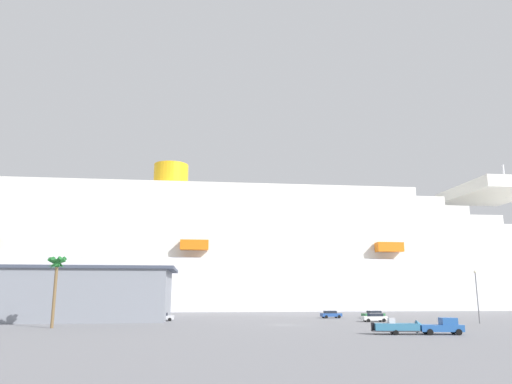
{
  "coord_description": "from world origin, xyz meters",
  "views": [
    {
      "loc": [
        -21.39,
        -82.67,
        5.61
      ],
      "look_at": [
        0.67,
        26.59,
        28.82
      ],
      "focal_mm": 33.66,
      "sensor_mm": 36.0,
      "label": 1
    }
  ],
  "objects_px": {
    "pickup_truck": "(443,327)",
    "small_boat_on_trailer": "(401,327)",
    "palm_tree": "(57,269)",
    "parked_car_green_wagon": "(373,314)",
    "parked_car_white_van": "(375,317)",
    "parked_car_blue_suv": "(331,314)",
    "cruise_ship": "(287,260)",
    "street_lamp": "(477,289)",
    "parked_car_silver_sedan": "(162,317)"
  },
  "relations": [
    {
      "from": "small_boat_on_trailer",
      "to": "parked_car_white_van",
      "type": "height_order",
      "value": "small_boat_on_trailer"
    },
    {
      "from": "cruise_ship",
      "to": "parked_car_green_wagon",
      "type": "xyz_separation_m",
      "value": [
        5.19,
        -51.58,
        -14.79
      ]
    },
    {
      "from": "cruise_ship",
      "to": "parked_car_white_van",
      "type": "distance_m",
      "value": 65.11
    },
    {
      "from": "parked_car_silver_sedan",
      "to": "parked_car_green_wagon",
      "type": "distance_m",
      "value": 45.04
    },
    {
      "from": "parked_car_green_wagon",
      "to": "parked_car_blue_suv",
      "type": "bearing_deg",
      "value": 166.42
    },
    {
      "from": "cruise_ship",
      "to": "street_lamp",
      "type": "height_order",
      "value": "cruise_ship"
    },
    {
      "from": "cruise_ship",
      "to": "parked_car_blue_suv",
      "type": "distance_m",
      "value": 51.72
    },
    {
      "from": "street_lamp",
      "to": "parked_car_white_van",
      "type": "xyz_separation_m",
      "value": [
        -16.38,
        8.37,
        -5.19
      ]
    },
    {
      "from": "small_boat_on_trailer",
      "to": "street_lamp",
      "type": "xyz_separation_m",
      "value": [
        24.92,
        18.12,
        5.06
      ]
    },
    {
      "from": "pickup_truck",
      "to": "parked_car_blue_suv",
      "type": "height_order",
      "value": "pickup_truck"
    },
    {
      "from": "parked_car_silver_sedan",
      "to": "parked_car_white_van",
      "type": "distance_m",
      "value": 41.11
    },
    {
      "from": "small_boat_on_trailer",
      "to": "parked_car_blue_suv",
      "type": "distance_m",
      "value": 40.77
    },
    {
      "from": "parked_car_white_van",
      "to": "parked_car_green_wagon",
      "type": "distance_m",
      "value": 12.96
    },
    {
      "from": "cruise_ship",
      "to": "small_boat_on_trailer",
      "type": "xyz_separation_m",
      "value": [
        -8.62,
        -89.9,
        -14.66
      ]
    },
    {
      "from": "pickup_truck",
      "to": "palm_tree",
      "type": "relative_size",
      "value": 0.53
    },
    {
      "from": "small_boat_on_trailer",
      "to": "parked_car_blue_suv",
      "type": "xyz_separation_m",
      "value": [
        4.9,
        40.48,
        -0.13
      ]
    },
    {
      "from": "street_lamp",
      "to": "parked_car_silver_sedan",
      "type": "distance_m",
      "value": 59.44
    },
    {
      "from": "palm_tree",
      "to": "parked_car_white_van",
      "type": "distance_m",
      "value": 57.69
    },
    {
      "from": "pickup_truck",
      "to": "small_boat_on_trailer",
      "type": "relative_size",
      "value": 0.73
    },
    {
      "from": "street_lamp",
      "to": "parked_car_blue_suv",
      "type": "bearing_deg",
      "value": 131.85
    },
    {
      "from": "small_boat_on_trailer",
      "to": "palm_tree",
      "type": "distance_m",
      "value": 53.53
    },
    {
      "from": "small_boat_on_trailer",
      "to": "parked_car_blue_suv",
      "type": "bearing_deg",
      "value": 83.1
    },
    {
      "from": "palm_tree",
      "to": "pickup_truck",
      "type": "bearing_deg",
      "value": -22.97
    },
    {
      "from": "small_boat_on_trailer",
      "to": "parked_car_white_van",
      "type": "distance_m",
      "value": 27.83
    },
    {
      "from": "palm_tree",
      "to": "parked_car_green_wagon",
      "type": "xyz_separation_m",
      "value": [
        62.13,
        16.81,
        -8.4
      ]
    },
    {
      "from": "palm_tree",
      "to": "cruise_ship",
      "type": "bearing_deg",
      "value": 50.22
    },
    {
      "from": "parked_car_white_van",
      "to": "parked_car_silver_sedan",
      "type": "bearing_deg",
      "value": 165.18
    },
    {
      "from": "parked_car_green_wagon",
      "to": "parked_car_blue_suv",
      "type": "relative_size",
      "value": 1.11
    },
    {
      "from": "palm_tree",
      "to": "parked_car_white_van",
      "type": "xyz_separation_m",
      "value": [
        56.86,
        4.97,
        -8.4
      ]
    },
    {
      "from": "parked_car_white_van",
      "to": "parked_car_green_wagon",
      "type": "xyz_separation_m",
      "value": [
        5.28,
        11.84,
        0.0
      ]
    },
    {
      "from": "cruise_ship",
      "to": "street_lamp",
      "type": "distance_m",
      "value": 74.23
    },
    {
      "from": "pickup_truck",
      "to": "street_lamp",
      "type": "distance_m",
      "value": 27.96
    },
    {
      "from": "parked_car_green_wagon",
      "to": "small_boat_on_trailer",
      "type": "bearing_deg",
      "value": -109.83
    },
    {
      "from": "small_boat_on_trailer",
      "to": "parked_car_white_van",
      "type": "xyz_separation_m",
      "value": [
        8.54,
        26.49,
        -0.13
      ]
    },
    {
      "from": "palm_tree",
      "to": "street_lamp",
      "type": "bearing_deg",
      "value": -2.65
    },
    {
      "from": "cruise_ship",
      "to": "small_boat_on_trailer",
      "type": "height_order",
      "value": "cruise_ship"
    },
    {
      "from": "palm_tree",
      "to": "street_lamp",
      "type": "distance_m",
      "value": 73.39
    },
    {
      "from": "parked_car_green_wagon",
      "to": "palm_tree",
      "type": "bearing_deg",
      "value": -164.86
    },
    {
      "from": "parked_car_green_wagon",
      "to": "parked_car_white_van",
      "type": "bearing_deg",
      "value": -114.03
    },
    {
      "from": "pickup_truck",
      "to": "palm_tree",
      "type": "height_order",
      "value": "palm_tree"
    },
    {
      "from": "parked_car_white_van",
      "to": "parked_car_green_wagon",
      "type": "height_order",
      "value": "same"
    },
    {
      "from": "parked_car_green_wagon",
      "to": "street_lamp",
      "type": "bearing_deg",
      "value": -61.2
    },
    {
      "from": "small_boat_on_trailer",
      "to": "parked_car_white_van",
      "type": "bearing_deg",
      "value": 72.13
    },
    {
      "from": "palm_tree",
      "to": "parked_car_silver_sedan",
      "type": "bearing_deg",
      "value": 42.15
    },
    {
      "from": "cruise_ship",
      "to": "palm_tree",
      "type": "relative_size",
      "value": 26.02
    },
    {
      "from": "parked_car_white_van",
      "to": "parked_car_blue_suv",
      "type": "relative_size",
      "value": 1.06
    },
    {
      "from": "parked_car_white_van",
      "to": "parked_car_blue_suv",
      "type": "distance_m",
      "value": 14.46
    },
    {
      "from": "parked_car_silver_sedan",
      "to": "parked_car_white_van",
      "type": "relative_size",
      "value": 1.01
    },
    {
      "from": "small_boat_on_trailer",
      "to": "palm_tree",
      "type": "bearing_deg",
      "value": 156.0
    },
    {
      "from": "street_lamp",
      "to": "parked_car_silver_sedan",
      "type": "xyz_separation_m",
      "value": [
        -56.13,
        18.88,
        -5.19
      ]
    }
  ]
}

